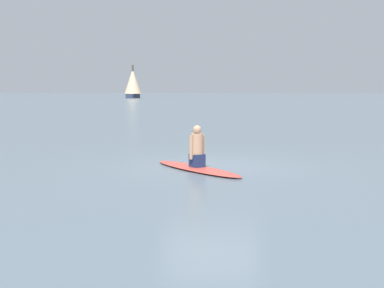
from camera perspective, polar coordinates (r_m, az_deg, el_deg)
The scene contains 4 objects.
ground_plane at distance 13.54m, azimuth 2.06°, elevation -2.40°, with size 400.00×400.00×0.00m, color slate.
surfboard at distance 12.89m, azimuth 0.55°, elevation -2.64°, with size 3.28×0.68×0.08m, color #D84C3F.
person_paddler at distance 12.83m, azimuth 0.55°, elevation -0.44°, with size 0.43×0.43×1.01m.
sailboat_near_left at distance 107.69m, azimuth -6.38°, elevation 6.59°, with size 3.51×4.89×6.59m.
Camera 1 is at (1.90, -13.25, 1.98)m, focal length 49.60 mm.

